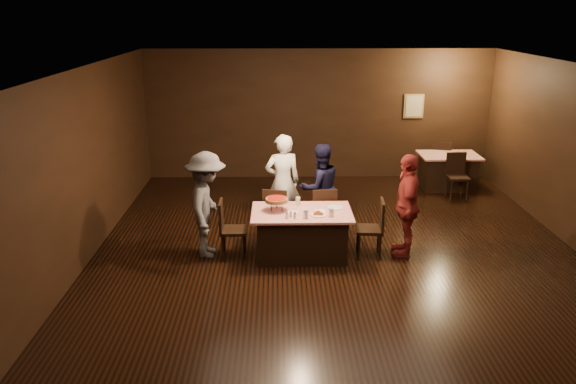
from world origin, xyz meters
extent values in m
plane|color=black|center=(0.00, 0.00, 0.00)|extent=(10.00, 10.00, 0.00)
cube|color=silver|center=(0.00, 0.00, 3.00)|extent=(8.00, 10.00, 0.04)
cube|color=black|center=(0.00, 5.00, 1.50)|extent=(8.00, 0.04, 3.00)
cube|color=black|center=(-4.00, 0.00, 1.50)|extent=(0.04, 10.00, 3.00)
cube|color=tan|center=(2.20, 4.97, 1.70)|extent=(0.46, 0.03, 0.56)
cube|color=beige|center=(2.20, 4.95, 1.70)|extent=(0.38, 0.01, 0.48)
cube|color=#A50B0B|center=(-0.59, 0.47, 0.39)|extent=(1.60, 1.00, 0.77)
cube|color=#A91C0B|center=(2.85, 4.07, 0.39)|extent=(1.30, 0.90, 0.77)
cube|color=black|center=(-0.99, 1.22, 0.47)|extent=(0.49, 0.49, 0.95)
cube|color=black|center=(-0.19, 1.22, 0.47)|extent=(0.46, 0.46, 0.95)
cube|color=black|center=(-1.69, 0.47, 0.47)|extent=(0.42, 0.42, 0.95)
cube|color=black|center=(0.51, 0.47, 0.47)|extent=(0.45, 0.45, 0.95)
cube|color=black|center=(2.85, 3.37, 0.47)|extent=(0.43, 0.43, 0.95)
cube|color=black|center=(2.85, 4.67, 0.47)|extent=(0.50, 0.50, 0.95)
imported|color=white|center=(-0.88, 1.73, 0.88)|extent=(0.71, 0.54, 1.75)
imported|color=black|center=(-0.21, 1.61, 0.80)|extent=(0.95, 0.85, 1.61)
imported|color=#545459|center=(-2.10, 0.54, 0.87)|extent=(0.66, 1.13, 1.73)
imported|color=maroon|center=(1.10, 0.51, 0.85)|extent=(0.58, 1.05, 1.70)
cylinder|color=black|center=(-0.99, 0.62, 0.84)|extent=(0.01, 0.01, 0.15)
cylinder|color=black|center=(-1.07, 0.47, 0.84)|extent=(0.01, 0.01, 0.15)
cylinder|color=black|center=(-0.90, 0.47, 0.84)|extent=(0.01, 0.01, 0.15)
cylinder|color=silver|center=(-0.99, 0.52, 0.93)|extent=(0.38, 0.38, 0.01)
cylinder|color=#B27233|center=(-0.99, 0.52, 0.96)|extent=(0.35, 0.35, 0.05)
cylinder|color=#A5140C|center=(-0.99, 0.52, 0.98)|extent=(0.30, 0.30, 0.01)
cylinder|color=white|center=(-0.34, 0.29, 0.78)|extent=(0.25, 0.25, 0.01)
cylinder|color=#B27233|center=(-0.34, 0.29, 0.81)|extent=(0.18, 0.18, 0.04)
cylinder|color=#A5140C|center=(-0.34, 0.29, 0.83)|extent=(0.14, 0.14, 0.01)
cylinder|color=white|center=(-0.04, 0.62, 0.78)|extent=(0.25, 0.25, 0.01)
cylinder|color=silver|center=(-0.54, 0.17, 0.84)|extent=(0.08, 0.08, 0.14)
cylinder|color=silver|center=(-0.14, 0.22, 0.84)|extent=(0.08, 0.08, 0.14)
cylinder|color=silver|center=(-0.64, 0.77, 0.84)|extent=(0.08, 0.08, 0.14)
cylinder|color=silver|center=(-0.77, 0.22, 0.81)|extent=(0.04, 0.04, 0.08)
cylinder|color=silver|center=(-0.77, 0.22, 0.85)|extent=(0.05, 0.05, 0.02)
cylinder|color=silver|center=(-0.71, 0.17, 0.81)|extent=(0.04, 0.04, 0.08)
cylinder|color=silver|center=(-0.71, 0.17, 0.85)|extent=(0.05, 0.05, 0.02)
cylinder|color=silver|center=(-0.83, 0.17, 0.81)|extent=(0.04, 0.04, 0.08)
cylinder|color=silver|center=(-0.83, 0.17, 0.85)|extent=(0.05, 0.05, 0.02)
cube|color=white|center=(-0.29, 0.47, 0.77)|extent=(0.19, 0.19, 0.01)
cube|color=white|center=(-0.74, 0.42, 0.77)|extent=(0.21, 0.21, 0.01)
camera|label=1|loc=(-0.97, -7.94, 3.86)|focal=35.00mm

